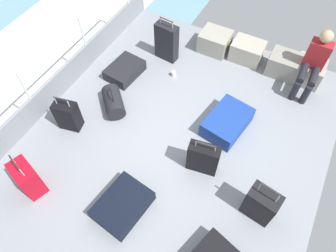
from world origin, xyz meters
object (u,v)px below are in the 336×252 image
at_px(cargo_crate_3, 308,71).
at_px(suitcase_4, 167,42).
at_px(cargo_crate_0, 215,41).
at_px(suitcase_5, 125,70).
at_px(suitcase_3, 227,122).
at_px(suitcase_8, 203,158).
at_px(paper_cup, 174,74).
at_px(cargo_crate_2, 286,66).
at_px(cargo_crate_1, 247,51).
at_px(passenger_seated, 314,62).
at_px(duffel_bag, 113,102).
at_px(suitcase_0, 123,205).
at_px(suitcase_2, 261,204).
at_px(suitcase_6, 28,178).
at_px(suitcase_7, 68,115).

distance_m(cargo_crate_3, suitcase_4, 2.54).
relative_size(cargo_crate_0, suitcase_5, 0.82).
distance_m(suitcase_3, suitcase_8, 0.85).
xyz_separation_m(suitcase_4, paper_cup, (0.34, -0.37, -0.31)).
bearing_deg(cargo_crate_2, suitcase_5, -151.50).
xyz_separation_m(cargo_crate_1, suitcase_3, (0.27, -1.65, -0.04)).
xyz_separation_m(cargo_crate_2, cargo_crate_3, (0.37, 0.04, -0.00)).
height_order(passenger_seated, suitcase_8, passenger_seated).
height_order(suitcase_3, duffel_bag, duffel_bag).
bearing_deg(passenger_seated, suitcase_0, -115.11).
relative_size(cargo_crate_1, suitcase_0, 0.76).
relative_size(cargo_crate_1, paper_cup, 6.03).
xyz_separation_m(cargo_crate_1, suitcase_2, (1.15, -2.74, 0.09)).
bearing_deg(cargo_crate_2, suitcase_3, -106.49).
distance_m(passenger_seated, suitcase_2, 2.57).
distance_m(cargo_crate_0, suitcase_6, 3.98).
height_order(suitcase_0, suitcase_5, suitcase_0).
bearing_deg(suitcase_6, duffel_bag, 83.22).
height_order(suitcase_7, suitcase_8, suitcase_7).
bearing_deg(cargo_crate_2, suitcase_6, -122.83).
relative_size(suitcase_0, suitcase_8, 1.21).
distance_m(cargo_crate_0, suitcase_5, 1.79).
relative_size(passenger_seated, paper_cup, 10.82).
bearing_deg(passenger_seated, suitcase_8, -111.30).
distance_m(suitcase_4, duffel_bag, 1.51).
bearing_deg(suitcase_3, suitcase_2, -51.17).
bearing_deg(passenger_seated, cargo_crate_1, 170.43).
bearing_deg(suitcase_0, paper_cup, 102.08).
bearing_deg(cargo_crate_0, duffel_bag, -112.85).
bearing_deg(cargo_crate_3, duffel_bag, -140.84).
bearing_deg(cargo_crate_0, suitcase_7, -115.32).
height_order(suitcase_5, suitcase_7, suitcase_7).
bearing_deg(suitcase_4, suitcase_3, -31.54).
relative_size(suitcase_4, suitcase_6, 1.13).
bearing_deg(passenger_seated, cargo_crate_0, 175.23).
height_order(cargo_crate_0, suitcase_4, suitcase_4).
relative_size(cargo_crate_2, duffel_bag, 1.10).
distance_m(suitcase_3, suitcase_7, 2.47).
height_order(suitcase_4, paper_cup, suitcase_4).
height_order(suitcase_4, suitcase_7, suitcase_4).
xyz_separation_m(cargo_crate_3, suitcase_4, (-2.45, -0.66, 0.17)).
relative_size(suitcase_3, paper_cup, 8.61).
bearing_deg(suitcase_2, cargo_crate_0, 123.37).
bearing_deg(suitcase_4, passenger_seated, 11.06).
height_order(cargo_crate_0, suitcase_5, cargo_crate_0).
distance_m(suitcase_5, suitcase_6, 2.46).
relative_size(suitcase_4, suitcase_5, 1.19).
height_order(suitcase_7, duffel_bag, suitcase_7).
distance_m(suitcase_0, suitcase_2, 1.79).
height_order(suitcase_0, duffel_bag, duffel_bag).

